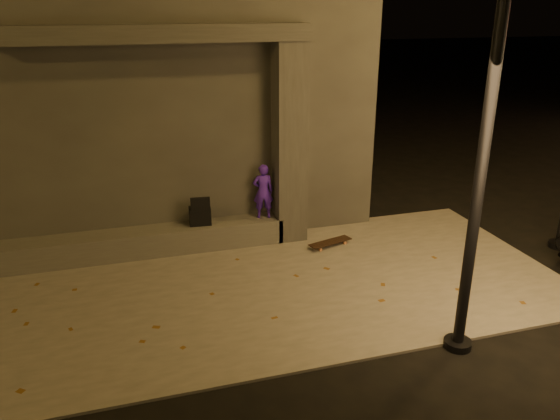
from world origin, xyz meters
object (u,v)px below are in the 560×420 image
object	(u,v)px
skateboarder	(263,191)
skateboard	(330,242)
column	(289,145)
backpack	(200,214)

from	to	relation	value
skateboarder	skateboard	world-z (taller)	skateboarder
column	skateboarder	xyz separation A→B (m)	(-0.50, 0.00, -0.84)
column	skateboard	xyz separation A→B (m)	(0.59, -0.65, -1.72)
column	backpack	bearing A→B (deg)	180.00
skateboard	backpack	bearing A→B (deg)	148.07
skateboarder	column	bearing A→B (deg)	-171.14
skateboarder	skateboard	bearing A→B (deg)	158.11
column	skateboard	size ratio (longest dim) A/B	4.11
column	backpack	distance (m)	2.04
backpack	column	bearing A→B (deg)	5.13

